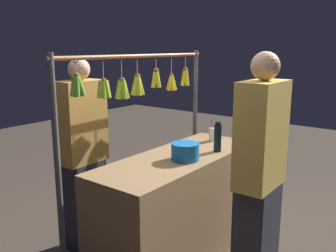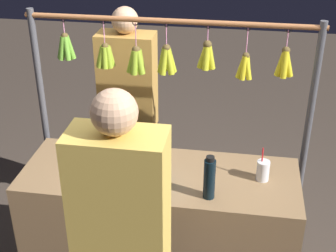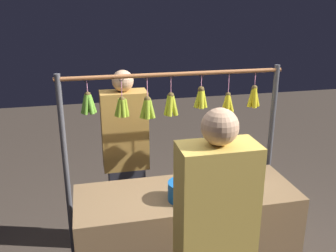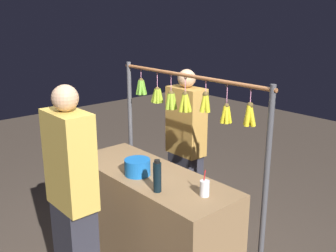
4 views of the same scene
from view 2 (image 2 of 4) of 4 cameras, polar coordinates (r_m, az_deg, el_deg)
The scene contains 6 objects.
market_counter at distance 3.12m, azimuth -0.95°, elevation -12.51°, with size 1.62×0.60×0.90m, color olive.
display_rack at distance 3.04m, azimuth -0.03°, elevation 4.21°, with size 1.79×0.12×1.73m.
water_bottle at distance 2.60m, azimuth 4.89°, elevation -6.14°, with size 0.06×0.06×0.26m.
blue_bucket at distance 2.73m, azimuth -2.55°, elevation -5.49°, with size 0.22×0.22×0.13m, color blue.
drink_cup at distance 2.81m, azimuth 11.11°, elevation -5.16°, with size 0.07×0.07×0.20m.
vendor_person at distance 3.58m, azimuth -4.59°, elevation 0.57°, with size 0.40×0.22×1.68m.
Camera 2 is at (-0.43, 2.33, 2.47)m, focal length 51.80 mm.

